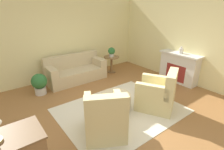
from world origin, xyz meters
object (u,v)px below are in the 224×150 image
armchair_right (158,95)px  potted_plant_floor (39,83)px  potted_plant_on_side_table (112,52)px  couch (76,71)px  side_table (112,61)px  vase_mantel_near (181,51)px  armchair_left (105,118)px  ottoman_table (116,100)px

armchair_right → potted_plant_floor: bearing=129.3°
armchair_right → potted_plant_on_side_table: armchair_right is taller
couch → armchair_right: bearing=-74.3°
side_table → potted_plant_on_side_table: (0.00, 0.00, 0.39)m
armchair_right → couch: bearing=105.7°
couch → vase_mantel_near: vase_mantel_near is taller
couch → armchair_left: bearing=-105.5°
vase_mantel_near → potted_plant_floor: 4.53m
armchair_left → potted_plant_on_side_table: 3.63m
armchair_right → potted_plant_floor: 3.37m
armchair_right → vase_mantel_near: vase_mantel_near is taller
potted_plant_floor → couch: bearing=13.5°
ottoman_table → potted_plant_floor: (-1.21, 2.06, 0.06)m
potted_plant_on_side_table → couch: bearing=175.0°
armchair_right → potted_plant_on_side_table: bearing=76.8°
armchair_right → potted_plant_floor: size_ratio=1.80×
ottoman_table → potted_plant_on_side_table: bearing=54.9°
armchair_right → vase_mantel_near: (1.90, 0.68, 0.71)m
armchair_left → armchair_right: same height
couch → armchair_right: armchair_right is taller
couch → armchair_left: 3.03m
potted_plant_on_side_table → potted_plant_floor: 2.84m
side_table → potted_plant_floor: same height
armchair_left → potted_plant_floor: armchair_left is taller
armchair_right → armchair_left: bearing=-180.0°
armchair_left → ottoman_table: armchair_left is taller
armchair_right → side_table: 2.87m
ottoman_table → side_table: 2.74m
armchair_left → vase_mantel_near: size_ratio=5.12×
couch → side_table: size_ratio=3.15×
couch → potted_plant_on_side_table: (1.48, -0.13, 0.51)m
couch → armchair_left: (-0.81, -2.92, 0.06)m
couch → potted_plant_on_side_table: size_ratio=5.63×
side_table → potted_plant_floor: bearing=-176.2°
couch → potted_plant_floor: 1.35m
armchair_right → vase_mantel_near: size_ratio=5.12×
armchair_right → side_table: bearing=76.8°
potted_plant_floor → armchair_left: bearing=-79.1°
armchair_left → potted_plant_floor: size_ratio=1.80×
vase_mantel_near → side_table: bearing=120.5°
couch → side_table: (1.48, -0.13, 0.12)m
vase_mantel_near → potted_plant_on_side_table: size_ratio=0.63×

